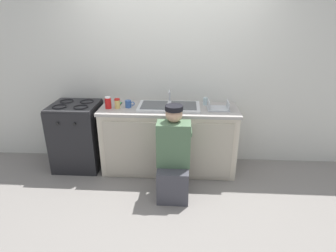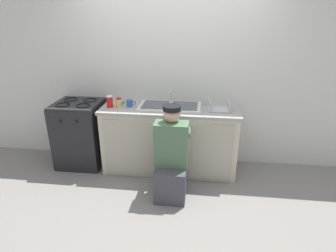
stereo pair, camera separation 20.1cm
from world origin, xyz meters
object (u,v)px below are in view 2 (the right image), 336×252
(dish_rack_tray, at_px, (219,109))
(condiment_jar, at_px, (119,103))
(sink_double_basin, at_px, (170,106))
(stove_range, at_px, (81,133))
(water_glass, at_px, (207,102))
(plumber_person, at_px, (171,160))
(cell_phone, at_px, (121,103))
(soda_cup_red, at_px, (110,102))
(coffee_mug, at_px, (130,103))

(dish_rack_tray, height_order, condiment_jar, condiment_jar)
(sink_double_basin, relative_size, stove_range, 0.86)
(stove_range, relative_size, water_glass, 9.27)
(sink_double_basin, distance_m, dish_rack_tray, 0.63)
(stove_range, bearing_deg, dish_rack_tray, -1.04)
(stove_range, xyz_separation_m, condiment_jar, (0.61, -0.06, 0.50))
(sink_double_basin, xyz_separation_m, water_glass, (0.48, 0.14, 0.03))
(stove_range, xyz_separation_m, plumber_person, (1.36, -0.62, 0.00))
(cell_phone, relative_size, soda_cup_red, 0.92)
(water_glass, xyz_separation_m, condiment_jar, (-1.14, -0.21, 0.01))
(sink_double_basin, bearing_deg, plumber_person, -82.04)
(sink_double_basin, distance_m, condiment_jar, 0.67)
(stove_range, bearing_deg, water_glass, 4.77)
(stove_range, height_order, cell_phone, stove_range)
(water_glass, relative_size, soda_cup_red, 0.66)
(cell_phone, relative_size, dish_rack_tray, 0.50)
(stove_range, relative_size, condiment_jar, 7.24)
(soda_cup_red, height_order, condiment_jar, soda_cup_red)
(plumber_person, bearing_deg, condiment_jar, 143.25)
(plumber_person, bearing_deg, stove_range, 155.31)
(soda_cup_red, xyz_separation_m, condiment_jar, (0.12, 0.01, -0.01))
(sink_double_basin, bearing_deg, soda_cup_red, -174.58)
(soda_cup_red, bearing_deg, coffee_mug, 10.87)
(stove_range, relative_size, dish_rack_tray, 3.31)
(sink_double_basin, height_order, dish_rack_tray, sink_double_basin)
(condiment_jar, bearing_deg, coffee_mug, 16.60)
(condiment_jar, bearing_deg, sink_double_basin, 5.67)
(condiment_jar, bearing_deg, plumber_person, -36.75)
(stove_range, bearing_deg, sink_double_basin, 0.10)
(plumber_person, height_order, coffee_mug, plumber_person)
(condiment_jar, bearing_deg, water_glass, 10.40)
(dish_rack_tray, height_order, soda_cup_red, soda_cup_red)
(soda_cup_red, bearing_deg, sink_double_basin, 5.42)
(sink_double_basin, relative_size, plumber_person, 0.72)
(sink_double_basin, height_order, condiment_jar, sink_double_basin)
(water_glass, bearing_deg, sink_double_basin, -163.33)
(stove_range, height_order, soda_cup_red, soda_cup_red)
(sink_double_basin, xyz_separation_m, cell_phone, (-0.69, 0.09, -0.01))
(plumber_person, distance_m, water_glass, 0.99)
(dish_rack_tray, bearing_deg, plumber_person, -132.85)
(soda_cup_red, bearing_deg, dish_rack_tray, 1.52)
(plumber_person, distance_m, dish_rack_tray, 0.92)
(coffee_mug, distance_m, condiment_jar, 0.14)
(condiment_jar, bearing_deg, cell_phone, 98.55)
(sink_double_basin, bearing_deg, dish_rack_tray, -3.31)
(dish_rack_tray, height_order, coffee_mug, dish_rack_tray)
(plumber_person, xyz_separation_m, condiment_jar, (-0.75, 0.56, 0.50))
(plumber_person, height_order, soda_cup_red, plumber_person)
(sink_double_basin, height_order, stove_range, sink_double_basin)
(dish_rack_tray, bearing_deg, water_glass, 130.33)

